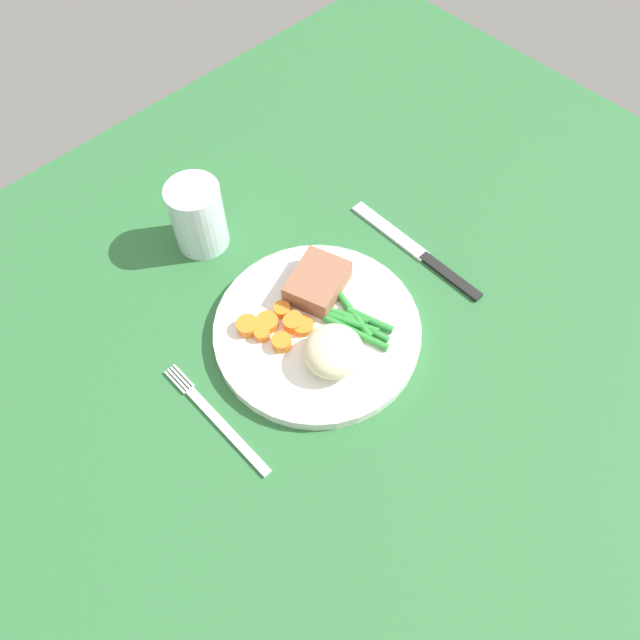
# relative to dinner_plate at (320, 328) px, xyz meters

# --- Properties ---
(dining_table) EXTENTS (1.20, 0.90, 0.02)m
(dining_table) POSITION_rel_dinner_plate_xyz_m (-0.00, 0.01, -0.02)
(dining_table) COLOR #2D6B38
(dining_table) RESTS_ON ground
(dinner_plate) EXTENTS (0.24, 0.24, 0.02)m
(dinner_plate) POSITION_rel_dinner_plate_xyz_m (0.00, 0.00, 0.00)
(dinner_plate) COLOR white
(dinner_plate) RESTS_ON dining_table
(meat_portion) EXTENTS (0.09, 0.08, 0.03)m
(meat_portion) POSITION_rel_dinner_plate_xyz_m (0.03, 0.04, 0.02)
(meat_portion) COLOR #936047
(meat_portion) RESTS_ON dinner_plate
(mashed_potatoes) EXTENTS (0.07, 0.06, 0.04)m
(mashed_potatoes) POSITION_rel_dinner_plate_xyz_m (-0.02, -0.04, 0.03)
(mashed_potatoes) COLOR beige
(mashed_potatoes) RESTS_ON dinner_plate
(carrot_slices) EXTENTS (0.07, 0.07, 0.01)m
(carrot_slices) POSITION_rel_dinner_plate_xyz_m (-0.04, 0.03, 0.01)
(carrot_slices) COLOR orange
(carrot_slices) RESTS_ON dinner_plate
(green_beans) EXTENTS (0.05, 0.10, 0.01)m
(green_beans) POSITION_rel_dinner_plate_xyz_m (0.03, -0.03, 0.01)
(green_beans) COLOR #2D8C38
(green_beans) RESTS_ON dinner_plate
(fork) EXTENTS (0.01, 0.17, 0.00)m
(fork) POSITION_rel_dinner_plate_xyz_m (-0.15, -0.00, -0.01)
(fork) COLOR silver
(fork) RESTS_ON dining_table
(knife) EXTENTS (0.02, 0.21, 0.01)m
(knife) POSITION_rel_dinner_plate_xyz_m (0.17, -0.00, -0.01)
(knife) COLOR black
(knife) RESTS_ON dining_table
(water_glass) EXTENTS (0.07, 0.07, 0.09)m
(water_glass) POSITION_rel_dinner_plate_xyz_m (-0.01, 0.20, 0.03)
(water_glass) COLOR silver
(water_glass) RESTS_ON dining_table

